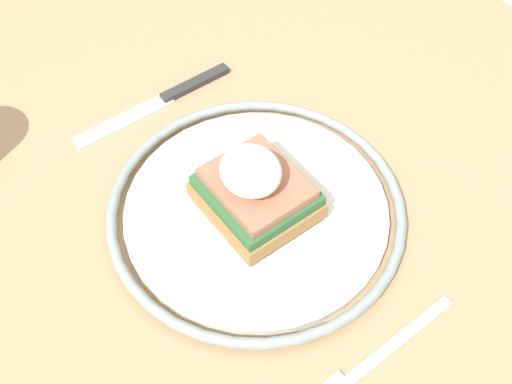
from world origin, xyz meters
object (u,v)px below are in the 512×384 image
(fork, at_px, (376,359))
(sandwich, at_px, (255,188))
(plate, at_px, (256,210))
(knife, at_px, (167,98))

(fork, bearing_deg, sandwich, -2.51)
(fork, bearing_deg, plate, -2.96)
(sandwich, bearing_deg, knife, -5.10)
(sandwich, distance_m, knife, 0.18)
(plate, bearing_deg, sandwich, 87.80)
(plate, relative_size, sandwich, 2.82)
(plate, height_order, knife, plate)
(sandwich, relative_size, knife, 0.52)
(plate, xyz_separation_m, knife, (0.18, -0.01, -0.01))
(plate, distance_m, sandwich, 0.03)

